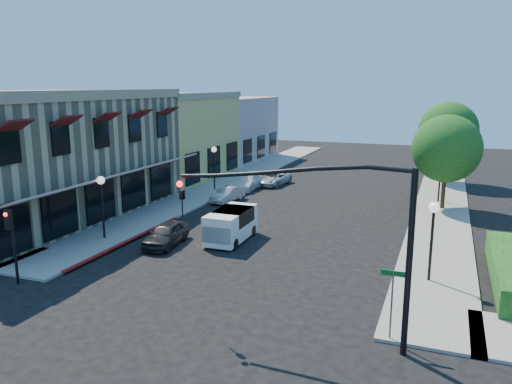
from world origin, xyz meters
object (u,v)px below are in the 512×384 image
(street_tree_a, at_px, (447,149))
(secondary_signal, at_px, (11,233))
(parked_car_d, at_px, (274,178))
(lamppost_left_far, at_px, (214,157))
(lamppost_left_near, at_px, (101,191))
(parked_car_c, at_px, (247,182))
(white_van, at_px, (231,223))
(signal_mast_arm, at_px, (341,224))
(parked_car_b, at_px, (228,194))
(parked_car_a, at_px, (166,234))
(lamppost_right_far, at_px, (441,166))
(street_tree_b, at_px, (448,131))
(lamppost_right_near, at_px, (433,222))
(street_name_sign, at_px, (392,294))

(street_tree_a, height_order, secondary_signal, street_tree_a)
(parked_car_d, bearing_deg, lamppost_left_far, -125.02)
(lamppost_left_near, distance_m, lamppost_left_far, 14.00)
(street_tree_a, distance_m, parked_car_c, 15.49)
(white_van, xyz_separation_m, parked_car_d, (-2.90, 15.67, -0.44))
(signal_mast_arm, bearing_deg, lamppost_left_near, 155.63)
(lamppost_left_near, relative_size, parked_car_b, 1.09)
(parked_car_a, relative_size, parked_car_c, 0.84)
(lamppost_right_far, xyz_separation_m, parked_car_b, (-14.43, -5.14, -2.20))
(street_tree_a, xyz_separation_m, parked_car_d, (-13.60, 4.00, -3.64))
(street_tree_b, distance_m, white_van, 24.43)
(lamppost_right_near, bearing_deg, street_name_sign, -99.78)
(street_name_sign, relative_size, lamppost_right_far, 0.70)
(parked_car_c, bearing_deg, street_name_sign, -55.42)
(street_tree_b, distance_m, street_name_sign, 29.96)
(street_name_sign, bearing_deg, parked_car_b, 128.87)
(street_tree_a, height_order, parked_car_b, street_tree_a)
(street_tree_a, relative_size, secondary_signal, 1.95)
(white_van, xyz_separation_m, parked_car_a, (-2.90, -1.93, -0.38))
(lamppost_left_near, bearing_deg, signal_mast_arm, -24.37)
(street_name_sign, distance_m, parked_car_b, 21.43)
(street_tree_a, relative_size, signal_mast_arm, 0.81)
(street_tree_b, distance_m, secondary_signal, 34.97)
(secondary_signal, bearing_deg, lamppost_left_far, 91.39)
(secondary_signal, bearing_deg, white_van, 55.61)
(signal_mast_arm, relative_size, parked_car_a, 2.24)
(lamppost_right_near, bearing_deg, white_van, 167.38)
(parked_car_b, bearing_deg, street_name_sign, -43.63)
(street_name_sign, distance_m, lamppost_left_far, 25.48)
(signal_mast_arm, relative_size, parked_car_b, 2.45)
(white_van, bearing_deg, street_name_sign, -40.86)
(street_tree_a, relative_size, lamppost_right_near, 1.82)
(lamppost_left_far, height_order, lamppost_right_near, same)
(street_tree_a, bearing_deg, white_van, -132.50)
(signal_mast_arm, height_order, parked_car_b, signal_mast_arm)
(street_tree_b, relative_size, parked_car_d, 1.76)
(secondary_signal, distance_m, white_van, 10.89)
(street_tree_a, distance_m, signal_mast_arm, 20.71)
(lamppost_right_far, bearing_deg, parked_car_d, 171.45)
(lamppost_left_near, distance_m, white_van, 7.22)
(street_tree_b, distance_m, signal_mast_arm, 30.65)
(street_name_sign, bearing_deg, signal_mast_arm, -156.80)
(lamppost_left_near, xyz_separation_m, parked_car_c, (2.30, 15.42, -2.12))
(parked_car_c, bearing_deg, parked_car_d, 63.21)
(lamppost_right_near, distance_m, lamppost_right_far, 16.00)
(secondary_signal, height_order, parked_car_b, secondary_signal)
(lamppost_right_near, height_order, white_van, lamppost_right_near)
(lamppost_left_near, bearing_deg, white_van, 19.41)
(signal_mast_arm, height_order, white_van, signal_mast_arm)
(white_van, distance_m, parked_car_b, 9.45)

